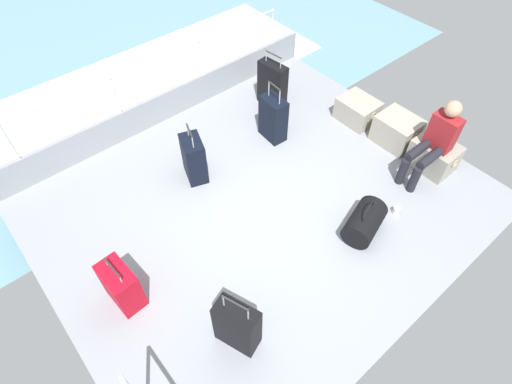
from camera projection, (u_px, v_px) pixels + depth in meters
ground_plane at (262, 203)px, 5.28m from camera, size 4.40×5.20×0.06m
gunwale_port at (167, 105)px, 6.16m from camera, size 0.06×5.20×0.45m
railing_port at (160, 72)px, 5.73m from camera, size 0.04×4.20×1.02m
sea_wake at (128, 92)px, 7.29m from camera, size 12.00×12.00×0.01m
cargo_crate_0 at (358, 110)px, 6.16m from camera, size 0.59×0.45×0.34m
cargo_crate_1 at (397, 130)px, 5.83m from camera, size 0.59×0.47×0.41m
cargo_crate_2 at (434, 155)px, 5.51m from camera, size 0.60×0.43×0.40m
passenger_seated at (435, 140)px, 5.15m from camera, size 0.34×0.66×1.10m
suitcase_0 at (194, 159)px, 5.32m from camera, size 0.45×0.36×0.80m
suitcase_1 at (272, 85)px, 6.26m from camera, size 0.48×0.23×0.88m
suitcase_2 at (121, 286)px, 4.22m from camera, size 0.45×0.28×0.63m
suitcase_3 at (237, 326)px, 3.90m from camera, size 0.47×0.35×0.80m
suitcase_4 at (273, 118)px, 5.80m from camera, size 0.40×0.26×0.88m
duffel_bag at (365, 222)px, 4.83m from camera, size 0.49×0.63×0.51m
paper_cup at (396, 210)px, 5.11m from camera, size 0.08×0.08×0.10m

